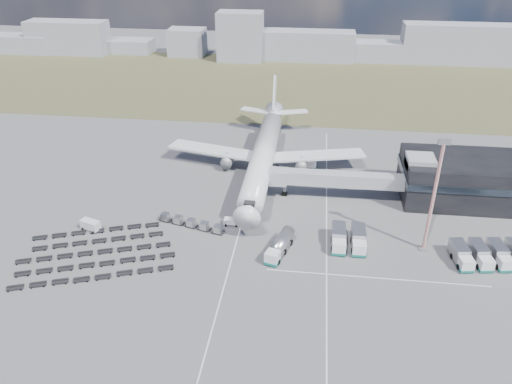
# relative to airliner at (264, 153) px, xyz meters

# --- Properties ---
(ground) EXTENTS (420.00, 420.00, 0.00)m
(ground) POSITION_rel_airliner_xyz_m (0.00, -32.38, -5.29)
(ground) COLOR #565659
(ground) RESTS_ON ground
(grass_strip) EXTENTS (420.00, 90.00, 0.01)m
(grass_strip) POSITION_rel_airliner_xyz_m (0.00, 77.62, -5.29)
(grass_strip) COLOR #48462B
(grass_strip) RESTS_ON ground
(lane_markings) EXTENTS (47.12, 110.00, 0.01)m
(lane_markings) POSITION_rel_airliner_xyz_m (9.77, -29.38, -5.29)
(lane_markings) COLOR silver
(lane_markings) RESTS_ON ground
(terminal) EXTENTS (30.40, 16.40, 11.00)m
(terminal) POSITION_rel_airliner_xyz_m (47.77, -8.41, -0.04)
(terminal) COLOR black
(terminal) RESTS_ON ground
(jet_bridge) EXTENTS (30.30, 3.80, 7.05)m
(jet_bridge) POSITION_rel_airliner_xyz_m (15.90, -11.95, -0.24)
(jet_bridge) COLOR #939399
(jet_bridge) RESTS_ON ground
(airliner) EXTENTS (51.59, 64.53, 17.62)m
(airliner) POSITION_rel_airliner_xyz_m (0.00, 0.00, 0.00)
(airliner) COLOR silver
(airliner) RESTS_ON ground
(skyline) EXTENTS (300.24, 21.54, 21.22)m
(skyline) POSITION_rel_airliner_xyz_m (2.51, 117.51, 1.82)
(skyline) COLOR #90919D
(skyline) RESTS_ON ground
(fuel_tanker) EXTENTS (5.31, 10.51, 3.30)m
(fuel_tanker) POSITION_rel_airliner_xyz_m (6.92, -34.75, -3.64)
(fuel_tanker) COLOR silver
(fuel_tanker) RESTS_ON ground
(pushback_tug) EXTENTS (3.26, 1.91, 1.45)m
(pushback_tug) POSITION_rel_airliner_xyz_m (-4.00, -25.93, -4.57)
(pushback_tug) COLOR silver
(pushback_tug) RESTS_ON ground
(utility_van) EXTENTS (4.49, 3.10, 2.21)m
(utility_van) POSITION_rel_airliner_xyz_m (-32.79, -31.50, -4.19)
(utility_van) COLOR silver
(utility_van) RESTS_ON ground
(catering_truck) EXTENTS (2.87, 5.94, 2.64)m
(catering_truck) POSITION_rel_airliner_xyz_m (11.88, 5.05, -3.94)
(catering_truck) COLOR silver
(catering_truck) RESTS_ON ground
(service_trucks_near) EXTENTS (6.61, 7.91, 3.18)m
(service_trucks_near) POSITION_rel_airliner_xyz_m (20.18, -30.87, -3.56)
(service_trucks_near) COLOR silver
(service_trucks_near) RESTS_ON ground
(service_trucks_far) EXTENTS (14.23, 9.11, 2.97)m
(service_trucks_far) POSITION_rel_airliner_xyz_m (46.35, -32.83, -3.68)
(service_trucks_far) COLOR silver
(service_trucks_far) RESTS_ON ground
(uld_row) EXTENTS (14.89, 5.56, 1.65)m
(uld_row) POSITION_rel_airliner_xyz_m (-12.30, -27.87, -4.30)
(uld_row) COLOR black
(uld_row) RESTS_ON ground
(baggage_dollies) EXTENTS (32.17, 25.52, 0.67)m
(baggage_dollies) POSITION_rel_airliner_xyz_m (-28.46, -39.75, -4.95)
(baggage_dollies) COLOR black
(baggage_dollies) RESTS_ON ground
(floodlight_mast) EXTENTS (2.19, 1.80, 23.35)m
(floodlight_mast) POSITION_rel_airliner_xyz_m (34.89, -30.02, 6.41)
(floodlight_mast) COLOR #B0281C
(floodlight_mast) RESTS_ON ground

